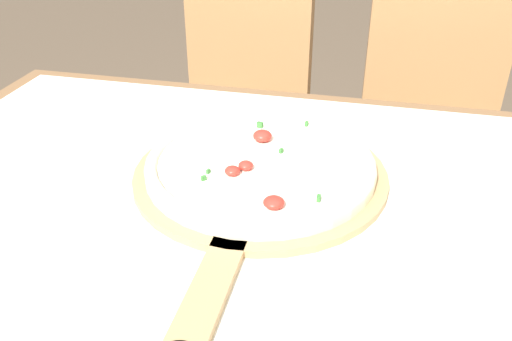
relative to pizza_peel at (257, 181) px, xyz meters
The scene contains 6 objects.
dining_table 0.15m from the pizza_peel, 59.76° to the right, with size 1.34×0.92×0.75m.
towel_cloth 0.09m from the pizza_peel, 59.76° to the right, with size 1.26×0.84×0.00m.
pizza_peel is the anchor object (origin of this frame).
pizza 0.03m from the pizza_peel, 89.98° to the left, with size 0.35×0.35×0.04m.
chair_left 0.80m from the pizza_peel, 107.33° to the left, with size 0.44×0.44×0.89m.
chair_right 0.84m from the pizza_peel, 66.30° to the left, with size 0.43×0.43×0.89m.
Camera 1 is at (0.11, -0.61, 1.20)m, focal length 38.00 mm.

